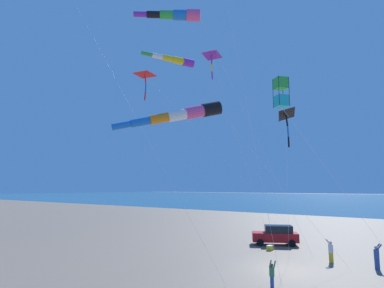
# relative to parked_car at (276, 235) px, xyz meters

# --- Properties ---
(ground_plane) EXTENTS (600.00, 600.00, 0.00)m
(ground_plane) POSITION_rel_parked_car_xyz_m (8.90, 4.22, -0.95)
(ground_plane) COLOR #756654
(parked_car) EXTENTS (3.72, 4.65, 1.85)m
(parked_car) POSITION_rel_parked_car_xyz_m (0.00, 0.00, 0.00)
(parked_car) COLOR red
(parked_car) RESTS_ON ground_plane
(cooler_box) EXTENTS (0.62, 0.42, 0.42)m
(cooler_box) POSITION_rel_parked_car_xyz_m (2.92, 0.69, -0.74)
(cooler_box) COLOR yellow
(cooler_box) RESTS_ON ground_plane
(person_adult_flyer) EXTENTS (0.55, 0.61, 1.73)m
(person_adult_flyer) POSITION_rel_parked_car_xyz_m (4.81, 6.38, -0.01)
(person_adult_flyer) COLOR gold
(person_adult_flyer) RESTS_ON ground_plane
(person_child_green_jacket) EXTENTS (0.56, 0.62, 1.73)m
(person_child_green_jacket) POSITION_rel_parked_car_xyz_m (4.99, 9.42, -0.01)
(person_child_green_jacket) COLOR #335199
(person_child_green_jacket) RESTS_ON ground_plane
(person_child_grey_jacket) EXTENTS (0.43, 0.33, 1.44)m
(person_child_grey_jacket) POSITION_rel_parked_car_xyz_m (13.13, 5.48, -0.17)
(person_child_grey_jacket) COLOR #335199
(person_child_grey_jacket) RESTS_ON ground_plane
(kite_delta_long_streamer_right) EXTENTS (6.40, 2.97, 10.51)m
(kite_delta_long_streamer_right) POSITION_rel_parked_car_xyz_m (11.24, 5.87, 9.11)
(kite_delta_long_streamer_right) COLOR black
(kite_delta_long_streamer_right) RESTS_ON ground_plane
(kite_windsock_magenta_far_left) EXTENTS (12.46, 8.02, 18.09)m
(kite_windsock_magenta_far_left) POSITION_rel_parked_car_xyz_m (14.27, -0.68, 16.74)
(kite_windsock_magenta_far_left) COLOR #EF4C93
(kite_windsock_magenta_far_left) RESTS_ON ground_plane
(kite_delta_orange_high_right) EXTENTS (11.92, 1.49, 16.74)m
(kite_delta_orange_high_right) POSITION_rel_parked_car_xyz_m (9.29, -1.04, 15.40)
(kite_delta_orange_high_right) COLOR purple
(kite_delta_orange_high_right) RESTS_ON ground_plane
(kite_box_rainbow_low_near) EXTENTS (10.30, 3.59, 10.18)m
(kite_box_rainbow_low_near) POSITION_rel_parked_car_xyz_m (17.82, 8.32, 8.58)
(kite_box_rainbow_low_near) COLOR green
(kite_box_rainbow_low_near) RESTS_ON ground_plane
(kite_windsock_green_low_center) EXTENTS (12.77, 9.70, 10.96)m
(kite_windsock_green_low_center) POSITION_rel_parked_car_xyz_m (15.68, 1.12, 9.02)
(kite_windsock_green_low_center) COLOR black
(kite_windsock_green_low_center) RESTS_ON ground_plane
(kite_windsock_long_streamer_left) EXTENTS (11.03, 12.06, 19.74)m
(kite_windsock_long_streamer_left) POSITION_rel_parked_car_xyz_m (5.02, -8.75, 18.34)
(kite_windsock_long_streamer_left) COLOR purple
(kite_windsock_long_streamer_left) RESTS_ON ground_plane
(kite_delta_red_high_left) EXTENTS (10.75, 14.05, 17.87)m
(kite_delta_red_high_left) POSITION_rel_parked_car_xyz_m (7.22, -11.11, 16.55)
(kite_delta_red_high_left) COLOR red
(kite_delta_red_high_left) RESTS_ON ground_plane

